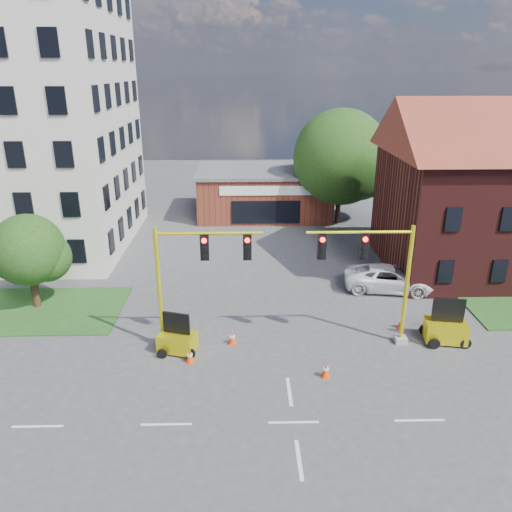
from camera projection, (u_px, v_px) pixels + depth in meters
name	position (u px, v px, depth m)	size (l,w,h in m)	color
ground	(294.00, 422.00, 19.62)	(120.00, 120.00, 0.00)	#444447
lane_markings	(302.00, 481.00, 16.81)	(60.00, 36.00, 0.01)	white
brick_shop	(264.00, 192.00, 46.90)	(12.40, 8.40, 4.30)	maroon
tree_large	(345.00, 160.00, 43.11)	(8.66, 8.25, 9.99)	#341E12
tree_nw_front	(33.00, 252.00, 28.00)	(4.25, 4.05, 5.56)	#341E12
signal_mast_west	(193.00, 273.00, 23.75)	(5.30, 0.60, 6.20)	gray
signal_mast_east	(374.00, 271.00, 23.94)	(5.30, 0.60, 6.20)	gray
trailer_west	(177.00, 340.00, 24.34)	(2.02, 1.63, 2.00)	yellow
trailer_east	(446.00, 329.00, 25.20)	(2.20, 1.66, 2.29)	yellow
cone_a	(190.00, 356.00, 23.49)	(0.40, 0.40, 0.70)	#FF450D
cone_b	(232.00, 338.00, 25.08)	(0.40, 0.40, 0.70)	#FF450D
cone_c	(326.00, 371.00, 22.39)	(0.40, 0.40, 0.70)	#FF450D
cone_d	(401.00, 322.00, 26.61)	(0.40, 0.40, 0.70)	#FF450D
pickup_white	(389.00, 278.00, 31.11)	(2.57, 5.56, 1.55)	white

